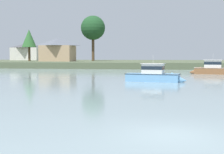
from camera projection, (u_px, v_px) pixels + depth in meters
name	position (u px, v px, depth m)	size (l,w,h in m)	color
ground_plane	(170.00, 134.00, 13.07)	(496.41, 496.41, 0.00)	gray
far_shore_bank	(166.00, 63.00, 102.91)	(223.38, 57.05, 1.57)	#4C563D
cruiser_wood	(212.00, 71.00, 56.47)	(8.91, 3.96, 4.45)	brown
cruiser_skyblue	(157.00, 77.00, 39.76)	(7.76, 3.33, 4.05)	#669ECC
shore_tree_right_mid	(29.00, 39.00, 101.62)	(4.59, 4.59, 10.03)	brown
shore_tree_left_mid	(93.00, 28.00, 103.83)	(7.86, 7.86, 14.66)	brown
cottage_behind_trees	(58.00, 49.00, 97.24)	(10.32, 7.69, 7.04)	tan
cottage_eastern	(28.00, 51.00, 123.91)	(11.57, 8.94, 6.51)	silver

